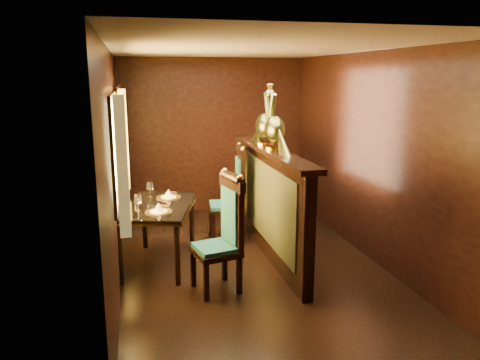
{
  "coord_description": "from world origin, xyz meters",
  "views": [
    {
      "loc": [
        -1.31,
        -5.01,
        2.22
      ],
      "look_at": [
        -0.06,
        0.32,
        0.99
      ],
      "focal_mm": 35.0,
      "sensor_mm": 36.0,
      "label": 1
    }
  ],
  "objects_px": {
    "chair_right": "(235,191)",
    "peacock_right": "(265,115)",
    "chair_left": "(226,229)",
    "peacock_left": "(275,117)",
    "dining_table": "(158,210)"
  },
  "relations": [
    {
      "from": "chair_right",
      "to": "peacock_right",
      "type": "xyz_separation_m",
      "value": [
        0.3,
        -0.38,
        1.05
      ]
    },
    {
      "from": "chair_left",
      "to": "chair_right",
      "type": "bearing_deg",
      "value": 60.71
    },
    {
      "from": "chair_left",
      "to": "peacock_left",
      "type": "bearing_deg",
      "value": 29.69
    },
    {
      "from": "chair_left",
      "to": "peacock_right",
      "type": "height_order",
      "value": "peacock_right"
    },
    {
      "from": "dining_table",
      "to": "chair_left",
      "type": "bearing_deg",
      "value": -36.07
    },
    {
      "from": "peacock_left",
      "to": "dining_table",
      "type": "bearing_deg",
      "value": 174.16
    },
    {
      "from": "dining_table",
      "to": "peacock_left",
      "type": "xyz_separation_m",
      "value": [
        1.37,
        -0.14,
        1.07
      ]
    },
    {
      "from": "chair_left",
      "to": "peacock_right",
      "type": "bearing_deg",
      "value": 42.95
    },
    {
      "from": "peacock_left",
      "to": "peacock_right",
      "type": "height_order",
      "value": "peacock_right"
    },
    {
      "from": "chair_left",
      "to": "chair_right",
      "type": "height_order",
      "value": "chair_right"
    },
    {
      "from": "peacock_right",
      "to": "chair_right",
      "type": "bearing_deg",
      "value": 128.53
    },
    {
      "from": "chair_right",
      "to": "peacock_right",
      "type": "distance_m",
      "value": 1.16
    },
    {
      "from": "chair_left",
      "to": "peacock_left",
      "type": "height_order",
      "value": "peacock_left"
    },
    {
      "from": "dining_table",
      "to": "chair_right",
      "type": "height_order",
      "value": "chair_right"
    },
    {
      "from": "peacock_left",
      "to": "peacock_right",
      "type": "xyz_separation_m",
      "value": [
        0.0,
        0.4,
        0.0
      ]
    }
  ]
}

